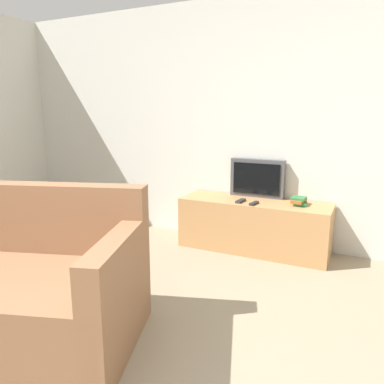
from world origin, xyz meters
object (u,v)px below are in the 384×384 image
at_px(remote_on_stand, 241,201).
at_px(television, 257,178).
at_px(tv_stand, 254,226).
at_px(remote_secondary, 254,203).
at_px(book_stack, 299,201).

bearing_deg(remote_on_stand, television, 75.91).
distance_m(tv_stand, remote_secondary, 0.32).
bearing_deg(television, book_stack, -19.65).
height_order(book_stack, remote_on_stand, book_stack).
distance_m(tv_stand, television, 0.51).
xyz_separation_m(book_stack, remote_secondary, (-0.41, -0.18, -0.03)).
bearing_deg(book_stack, remote_on_stand, -166.40).
relative_size(tv_stand, remote_on_stand, 9.60).
xyz_separation_m(tv_stand, remote_on_stand, (-0.12, -0.11, 0.28)).
relative_size(television, remote_on_stand, 3.64).
bearing_deg(tv_stand, remote_on_stand, -137.15).
height_order(tv_stand, book_stack, book_stack).
xyz_separation_m(remote_on_stand, remote_secondary, (0.15, -0.04, 0.00)).
height_order(tv_stand, remote_secondary, remote_secondary).
distance_m(tv_stand, remote_on_stand, 0.32).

